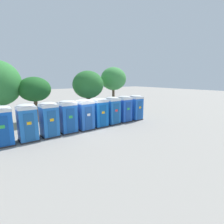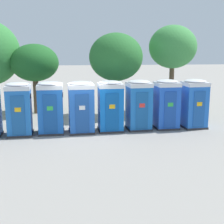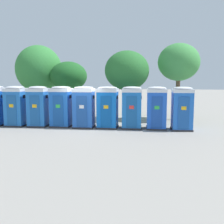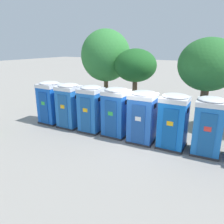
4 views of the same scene
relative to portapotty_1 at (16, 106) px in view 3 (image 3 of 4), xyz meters
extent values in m
plane|color=gray|center=(4.40, 0.15, -1.28)|extent=(120.00, 120.00, 0.00)
cube|color=black|center=(-0.87, -0.01, 0.60)|extent=(0.03, 0.36, 0.20)
cube|color=#2D2D33|center=(0.00, 0.01, -1.23)|extent=(1.24, 1.25, 0.10)
cube|color=blue|center=(0.00, 0.01, -0.13)|extent=(1.18, 1.19, 2.10)
cube|color=#1A5397|center=(0.02, -0.58, -0.21)|extent=(0.62, 0.06, 1.85)
cube|color=yellow|center=(0.02, -0.60, 0.07)|extent=(0.28, 0.02, 0.20)
cube|color=black|center=(0.58, 0.03, 0.60)|extent=(0.04, 0.36, 0.20)
cube|color=silver|center=(0.00, 0.01, 1.02)|extent=(1.21, 1.22, 0.20)
ellipsoid|color=silver|center=(0.00, 0.01, 1.17)|extent=(1.15, 1.16, 0.18)
cube|color=#2D2D33|center=(1.46, 0.11, -1.23)|extent=(1.24, 1.28, 0.10)
cube|color=blue|center=(1.46, 0.11, -0.13)|extent=(1.18, 1.22, 2.10)
cube|color=#195297|center=(1.50, -0.48, -0.21)|extent=(0.61, 0.07, 1.85)
cube|color=yellow|center=(1.51, -0.50, 0.07)|extent=(0.28, 0.03, 0.20)
cube|color=black|center=(2.03, 0.15, 0.60)|extent=(0.05, 0.36, 0.20)
cube|color=silver|center=(1.46, 0.11, 1.02)|extent=(1.22, 1.25, 0.20)
ellipsoid|color=silver|center=(1.46, 0.11, 1.17)|extent=(1.16, 1.19, 0.18)
cube|color=#2D2D33|center=(2.92, 0.27, -1.23)|extent=(1.27, 1.23, 0.10)
cube|color=blue|center=(2.92, 0.27, -0.13)|extent=(1.21, 1.17, 2.10)
cube|color=#144794|center=(2.94, -0.32, -0.21)|extent=(0.65, 0.05, 1.85)
cube|color=green|center=(2.94, -0.33, 0.07)|extent=(0.28, 0.02, 0.20)
cube|color=black|center=(3.52, 0.29, 0.60)|extent=(0.03, 0.36, 0.20)
cube|color=silver|center=(2.92, 0.27, 1.02)|extent=(1.24, 1.21, 0.20)
ellipsoid|color=silver|center=(2.92, 0.27, 1.17)|extent=(1.18, 1.15, 0.18)
cube|color=#2D2D33|center=(4.39, 0.24, -1.23)|extent=(1.32, 1.28, 0.10)
cube|color=blue|center=(4.39, 0.24, -0.13)|extent=(1.25, 1.22, 2.10)
cube|color=#1B4997|center=(4.43, -0.35, -0.21)|extent=(0.65, 0.07, 1.85)
cube|color=white|center=(4.43, -0.37, 0.07)|extent=(0.28, 0.03, 0.20)
cube|color=black|center=(4.99, 0.28, 0.60)|extent=(0.05, 0.36, 0.20)
cube|color=silver|center=(4.39, 0.24, 1.02)|extent=(1.29, 1.26, 0.20)
ellipsoid|color=silver|center=(4.39, 0.24, 1.17)|extent=(1.23, 1.19, 0.18)
cube|color=#2D2D33|center=(5.85, 0.37, -1.23)|extent=(1.26, 1.23, 0.10)
cube|color=blue|center=(5.85, 0.37, -0.13)|extent=(1.20, 1.18, 2.10)
cube|color=#0C4E9F|center=(5.87, -0.21, -0.21)|extent=(0.64, 0.05, 1.85)
cube|color=yellow|center=(5.87, -0.23, 0.07)|extent=(0.28, 0.02, 0.20)
cube|color=black|center=(6.45, 0.39, 0.60)|extent=(0.04, 0.36, 0.20)
cube|color=silver|center=(5.85, 0.37, 1.02)|extent=(1.24, 1.21, 0.20)
ellipsoid|color=silver|center=(5.85, 0.37, 1.17)|extent=(1.18, 1.15, 0.18)
cube|color=#2D2D33|center=(7.31, 0.50, -1.23)|extent=(1.28, 1.29, 0.10)
cube|color=blue|center=(7.31, 0.50, -0.13)|extent=(1.21, 1.23, 2.10)
cube|color=#165297|center=(7.36, -0.08, -0.21)|extent=(0.62, 0.08, 1.85)
cube|color=red|center=(7.36, -0.10, 0.07)|extent=(0.28, 0.03, 0.20)
cube|color=black|center=(7.89, 0.55, 0.60)|extent=(0.05, 0.36, 0.20)
cube|color=silver|center=(7.31, 0.50, 1.02)|extent=(1.25, 1.26, 0.20)
ellipsoid|color=silver|center=(7.31, 0.50, 1.17)|extent=(1.19, 1.20, 0.18)
cube|color=#2D2D33|center=(8.78, 0.56, -1.23)|extent=(1.23, 1.26, 0.10)
cube|color=blue|center=(8.78, 0.56, -0.13)|extent=(1.18, 1.20, 2.10)
cube|color=#18439F|center=(8.81, -0.02, -0.21)|extent=(0.61, 0.06, 1.85)
cube|color=green|center=(8.81, -0.04, 0.07)|extent=(0.28, 0.02, 0.20)
cube|color=black|center=(9.35, 0.60, 0.60)|extent=(0.04, 0.36, 0.20)
cube|color=silver|center=(8.78, 0.56, 1.02)|extent=(1.21, 1.23, 0.20)
ellipsoid|color=silver|center=(8.78, 0.56, 1.17)|extent=(1.15, 1.17, 0.18)
cube|color=#2D2D33|center=(10.25, 0.54, -1.23)|extent=(1.27, 1.29, 0.10)
cube|color=blue|center=(10.25, 0.54, -0.13)|extent=(1.21, 1.23, 2.10)
cube|color=#1A4E9F|center=(10.30, -0.04, -0.21)|extent=(0.62, 0.08, 1.85)
cube|color=yellow|center=(10.30, -0.06, 0.07)|extent=(0.28, 0.03, 0.20)
cube|color=black|center=(10.82, 0.59, 0.60)|extent=(0.05, 0.36, 0.20)
cube|color=silver|center=(10.25, 0.54, 1.02)|extent=(1.25, 1.27, 0.20)
ellipsoid|color=silver|center=(10.25, 0.54, 1.17)|extent=(1.19, 1.21, 0.18)
cylinder|color=brown|center=(10.22, 4.47, 0.44)|extent=(0.30, 0.30, 3.43)
ellipsoid|color=#3D8C42|center=(10.22, 4.47, 2.89)|extent=(2.97, 2.97, 2.67)
cylinder|color=brown|center=(1.64, 5.25, 0.00)|extent=(0.35, 0.35, 2.56)
ellipsoid|color=#1E5B23|center=(1.64, 5.25, 1.92)|extent=(2.98, 2.98, 2.32)
cylinder|color=brown|center=(-1.22, 5.86, 0.06)|extent=(0.35, 0.35, 2.68)
ellipsoid|color=#337F38|center=(-1.22, 5.86, 2.50)|extent=(3.86, 3.86, 4.02)
cylinder|color=brown|center=(6.57, 3.83, 0.11)|extent=(0.43, 0.43, 2.79)
ellipsoid|color=#286B2D|center=(6.57, 3.83, 2.29)|extent=(3.19, 3.19, 2.84)
camera|label=1|loc=(-1.78, -12.61, 2.90)|focal=28.00mm
camera|label=2|loc=(4.17, -14.80, 2.85)|focal=50.00mm
camera|label=3|loc=(9.00, -15.12, 1.72)|focal=42.00mm
camera|label=4|loc=(8.24, -9.08, 3.30)|focal=35.00mm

